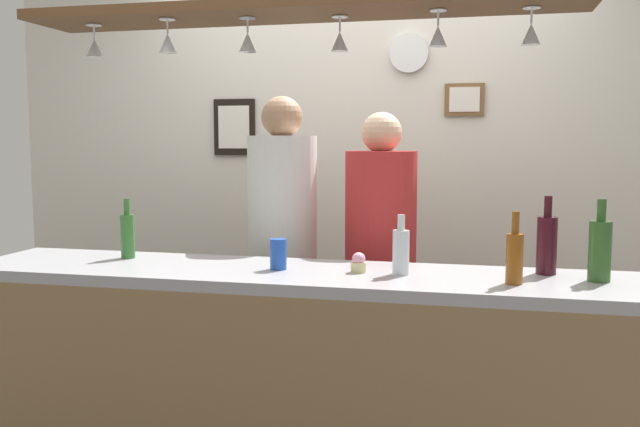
% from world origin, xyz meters
% --- Properties ---
extents(back_wall, '(4.40, 0.06, 2.60)m').
position_xyz_m(back_wall, '(0.00, 1.10, 1.30)').
color(back_wall, silver).
rests_on(back_wall, ground_plane).
extents(bar_counter, '(2.70, 0.55, 0.99)m').
position_xyz_m(bar_counter, '(0.00, -0.50, 0.67)').
color(bar_counter, '#99999E').
rests_on(bar_counter, ground_plane).
extents(overhead_glass_rack, '(2.20, 0.36, 0.04)m').
position_xyz_m(overhead_glass_rack, '(0.00, -0.30, 2.00)').
color(overhead_glass_rack, brown).
extents(hanging_wineglass_far_left, '(0.07, 0.07, 0.13)m').
position_xyz_m(hanging_wineglass_far_left, '(-0.87, -0.31, 1.88)').
color(hanging_wineglass_far_left, silver).
rests_on(hanging_wineglass_far_left, overhead_glass_rack).
extents(hanging_wineglass_left, '(0.07, 0.07, 0.13)m').
position_xyz_m(hanging_wineglass_left, '(-0.51, -0.36, 1.88)').
color(hanging_wineglass_left, silver).
rests_on(hanging_wineglass_left, overhead_glass_rack).
extents(hanging_wineglass_center_left, '(0.07, 0.07, 0.13)m').
position_xyz_m(hanging_wineglass_center_left, '(-0.19, -0.31, 1.88)').
color(hanging_wineglass_center_left, silver).
rests_on(hanging_wineglass_center_left, overhead_glass_rack).
extents(hanging_wineglass_center, '(0.07, 0.07, 0.13)m').
position_xyz_m(hanging_wineglass_center, '(0.16, -0.26, 1.88)').
color(hanging_wineglass_center, silver).
rests_on(hanging_wineglass_center, overhead_glass_rack).
extents(hanging_wineglass_center_right, '(0.07, 0.07, 0.13)m').
position_xyz_m(hanging_wineglass_center_right, '(0.54, -0.30, 1.88)').
color(hanging_wineglass_center_right, silver).
rests_on(hanging_wineglass_center_right, overhead_glass_rack).
extents(hanging_wineglass_right, '(0.07, 0.07, 0.13)m').
position_xyz_m(hanging_wineglass_right, '(0.87, -0.28, 1.88)').
color(hanging_wineglass_right, silver).
rests_on(hanging_wineglass_right, overhead_glass_rack).
extents(person_left_white_patterned_shirt, '(0.34, 0.34, 1.71)m').
position_xyz_m(person_left_white_patterned_shirt, '(-0.24, 0.30, 1.03)').
color(person_left_white_patterned_shirt, '#2D334C').
rests_on(person_left_white_patterned_shirt, ground_plane).
extents(person_middle_red_shirt, '(0.34, 0.34, 1.63)m').
position_xyz_m(person_middle_red_shirt, '(0.25, 0.30, 0.98)').
color(person_middle_red_shirt, '#2D334C').
rests_on(person_middle_red_shirt, ground_plane).
extents(bottle_beer_green_import, '(0.06, 0.06, 0.26)m').
position_xyz_m(bottle_beer_green_import, '(-0.78, -0.24, 1.09)').
color(bottle_beer_green_import, '#336B2D').
rests_on(bottle_beer_green_import, bar_counter).
extents(bottle_beer_amber_tall, '(0.06, 0.06, 0.26)m').
position_xyz_m(bottle_beer_amber_tall, '(0.83, -0.42, 1.09)').
color(bottle_beer_amber_tall, brown).
rests_on(bottle_beer_amber_tall, bar_counter).
extents(bottle_soda_clear, '(0.06, 0.06, 0.23)m').
position_xyz_m(bottle_soda_clear, '(0.42, -0.34, 1.08)').
color(bottle_soda_clear, silver).
rests_on(bottle_soda_clear, bar_counter).
extents(bottle_wine_dark_red, '(0.08, 0.08, 0.30)m').
position_xyz_m(bottle_wine_dark_red, '(0.96, -0.21, 1.11)').
color(bottle_wine_dark_red, '#380F19').
rests_on(bottle_wine_dark_red, bar_counter).
extents(bottle_champagne_green, '(0.08, 0.08, 0.30)m').
position_xyz_m(bottle_champagne_green, '(1.13, -0.31, 1.11)').
color(bottle_champagne_green, '#2D5623').
rests_on(bottle_champagne_green, bar_counter).
extents(drink_can, '(0.07, 0.07, 0.12)m').
position_xyz_m(drink_can, '(-0.07, -0.35, 1.05)').
color(drink_can, '#1E4CB2').
rests_on(drink_can, bar_counter).
extents(cupcake, '(0.06, 0.06, 0.08)m').
position_xyz_m(cupcake, '(0.26, -0.34, 1.02)').
color(cupcake, beige).
rests_on(cupcake, bar_counter).
extents(picture_frame_upper_small, '(0.22, 0.02, 0.18)m').
position_xyz_m(picture_frame_upper_small, '(0.61, 1.06, 1.73)').
color(picture_frame_upper_small, brown).
rests_on(picture_frame_upper_small, back_wall).
extents(picture_frame_caricature, '(0.26, 0.02, 0.34)m').
position_xyz_m(picture_frame_caricature, '(-0.76, 1.06, 1.58)').
color(picture_frame_caricature, black).
rests_on(picture_frame_caricature, back_wall).
extents(wall_clock, '(0.22, 0.03, 0.22)m').
position_xyz_m(wall_clock, '(0.30, 1.05, 1.99)').
color(wall_clock, white).
rests_on(wall_clock, back_wall).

